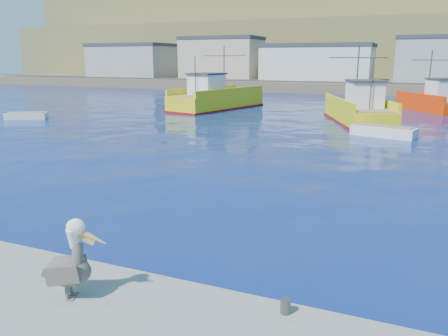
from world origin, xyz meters
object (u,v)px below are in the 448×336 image
object	(u,v)px
trawler_yellow_a	(216,99)
trawler_yellow_b	(359,111)
boat_orange	(434,101)
skiff_mid	(383,132)
skiff_left	(26,116)
pelican	(70,265)

from	to	relation	value
trawler_yellow_a	trawler_yellow_b	world-z (taller)	trawler_yellow_a
trawler_yellow_b	boat_orange	bearing A→B (deg)	61.62
boat_orange	skiff_mid	bearing A→B (deg)	-102.18
skiff_left	pelican	size ratio (longest dim) A/B	2.10
trawler_yellow_a	boat_orange	distance (m)	22.53
trawler_yellow_b	pelican	xyz separation A→B (m)	(-2.34, -32.11, 0.23)
boat_orange	pelican	xyz separation A→B (m)	(-8.54, -43.59, 0.19)
trawler_yellow_b	skiff_mid	bearing A→B (deg)	-69.82
trawler_yellow_a	pelican	xyz separation A→B (m)	(12.99, -36.96, 0.14)
trawler_yellow_b	boat_orange	world-z (taller)	trawler_yellow_b
boat_orange	skiff_left	world-z (taller)	boat_orange
trawler_yellow_b	skiff_left	world-z (taller)	trawler_yellow_b
boat_orange	skiff_left	size ratio (longest dim) A/B	2.48
skiff_left	skiff_mid	distance (m)	30.16
boat_orange	pelican	distance (m)	44.42
pelican	trawler_yellow_b	bearing A→B (deg)	85.84
trawler_yellow_b	pelican	bearing A→B (deg)	-94.16
trawler_yellow_a	trawler_yellow_b	size ratio (longest dim) A/B	1.16
trawler_yellow_b	skiff_left	xyz separation A→B (m)	(-27.68, -9.21, -0.76)
trawler_yellow_a	skiff_mid	world-z (taller)	trawler_yellow_a
skiff_left	skiff_mid	world-z (taller)	skiff_mid
trawler_yellow_a	boat_orange	xyz separation A→B (m)	(21.53, 6.63, -0.05)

